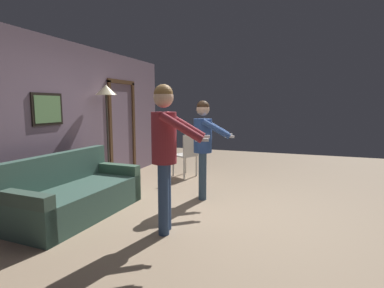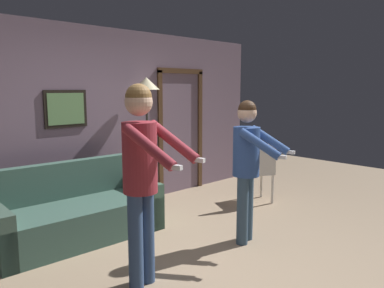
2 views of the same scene
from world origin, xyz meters
TOP-DOWN VIEW (x-y plane):
  - ground_plane at (0.00, 0.00)m, footprint 12.00×12.00m
  - back_wall_assembly at (0.02, 2.26)m, footprint 6.40×0.10m
  - couch at (-0.66, 1.53)m, footprint 1.93×0.92m
  - torchiere_lamp at (0.71, 1.96)m, footprint 0.39×0.39m
  - person_standing_left at (-0.74, 0.09)m, footprint 0.54×0.72m
  - person_standing_right at (0.70, 0.07)m, footprint 0.55×0.68m
  - dining_chair_distant at (2.02, 0.87)m, footprint 0.56×0.56m

SIDE VIEW (x-z plane):
  - ground_plane at x=0.00m, z-range 0.00..0.00m
  - couch at x=-0.66m, z-range -0.16..0.71m
  - dining_chair_distant at x=2.02m, z-range 0.06..0.99m
  - person_standing_right at x=0.70m, z-range 0.16..1.79m
  - person_standing_left at x=-0.74m, z-range 0.20..2.00m
  - back_wall_assembly at x=0.02m, z-range 0.00..2.60m
  - torchiere_lamp at x=0.71m, z-range 0.69..2.61m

